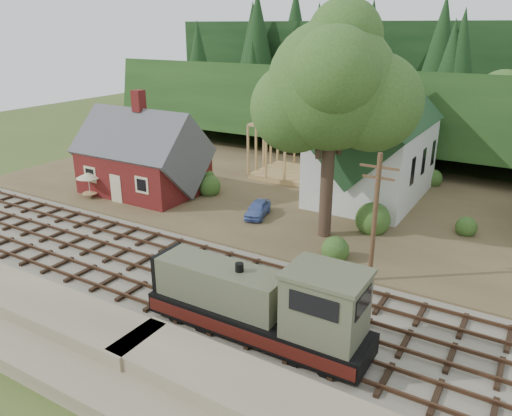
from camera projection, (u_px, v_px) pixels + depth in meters
The scene contains 16 objects.
ground at pixel (222, 291), 28.86m from camera, with size 140.00×140.00×0.00m, color #384C1E.
embankment at pixel (113, 374), 22.01m from camera, with size 64.00×5.00×1.60m, color #7F7259.
railroad_bed at pixel (222, 290), 28.83m from camera, with size 64.00×11.00×0.16m, color #726B5B.
village_flat at pixel (340, 201), 43.30m from camera, with size 64.00×26.00×0.30m, color brown.
hillside at pixel (412, 147), 62.68m from camera, with size 70.00×28.00×8.00m, color #1E3F19.
ridge at pixel (439, 126), 75.56m from camera, with size 80.00×20.00×12.00m, color black.
depot at pixel (143, 160), 44.31m from camera, with size 10.80×7.41×9.00m.
church at pixel (373, 143), 41.95m from camera, with size 8.40×15.17×13.00m.
timber_frame at pixel (299, 148), 48.34m from camera, with size 8.20×6.20×6.99m.
lattice_tower at pixel (327, 71), 50.83m from camera, with size 3.20×3.20×12.12m.
big_tree at pixel (334, 95), 32.40m from camera, with size 10.90×8.40×14.70m.
telegraph_pole_near at pixel (375, 218), 28.21m from camera, with size 2.20×0.28×8.00m.
locomotive at pixel (264, 306), 23.58m from camera, with size 11.12×2.78×4.48m.
car_blue at pixel (258, 209), 39.15m from camera, with size 1.44×3.58×1.22m, color #5570B8.
car_green at pixel (98, 171), 49.24m from camera, with size 1.31×3.75×1.24m, color #7CAD78.
patio_set at pixel (88, 176), 42.94m from camera, with size 2.03×2.03×2.26m.
Camera 1 is at (14.71, -20.81, 14.51)m, focal length 35.00 mm.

